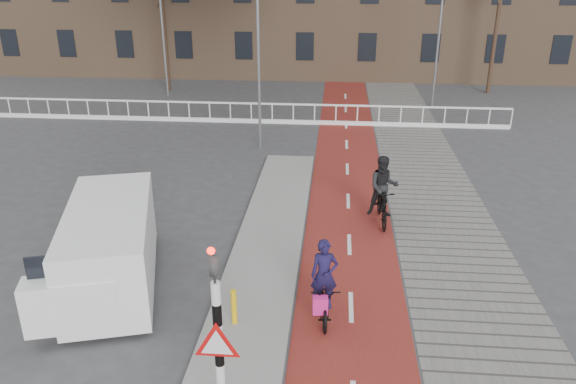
{
  "coord_description": "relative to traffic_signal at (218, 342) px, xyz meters",
  "views": [
    {
      "loc": [
        1.03,
        -8.71,
        7.22
      ],
      "look_at": [
        -0.19,
        5.0,
        1.5
      ],
      "focal_mm": 35.0,
      "sensor_mm": 36.0,
      "label": 1
    }
  ],
  "objects": [
    {
      "name": "ground",
      "position": [
        0.6,
        2.02,
        -1.99
      ],
      "size": [
        120.0,
        120.0,
        0.0
      ],
      "primitive_type": "plane",
      "color": "#38383A",
      "rests_on": "ground"
    },
    {
      "name": "bike_lane",
      "position": [
        2.1,
        12.02,
        -1.98
      ],
      "size": [
        2.5,
        60.0,
        0.01
      ],
      "primitive_type": "cube",
      "color": "maroon",
      "rests_on": "ground"
    },
    {
      "name": "sidewalk",
      "position": [
        4.9,
        12.02,
        -1.98
      ],
      "size": [
        3.0,
        60.0,
        0.01
      ],
      "primitive_type": "cube",
      "color": "slate",
      "rests_on": "ground"
    },
    {
      "name": "curb_island",
      "position": [
        -0.1,
        6.02,
        -1.93
      ],
      "size": [
        1.8,
        16.0,
        0.12
      ],
      "primitive_type": "cube",
      "color": "gray",
      "rests_on": "ground"
    },
    {
      "name": "traffic_signal",
      "position": [
        0.0,
        0.0,
        0.0
      ],
      "size": [
        0.8,
        0.8,
        3.68
      ],
      "color": "black",
      "rests_on": "curb_island"
    },
    {
      "name": "bollard",
      "position": [
        -0.37,
        3.06,
        -1.47
      ],
      "size": [
        0.12,
        0.12,
        0.79
      ],
      "primitive_type": "cylinder",
      "color": "#EBB50D",
      "rests_on": "curb_island"
    },
    {
      "name": "cyclist_near",
      "position": [
        1.48,
        3.62,
        -1.37
      ],
      "size": [
        0.78,
        1.79,
        1.83
      ],
      "rotation": [
        0.0,
        0.0,
        0.1
      ],
      "color": "black",
      "rests_on": "bike_lane"
    },
    {
      "name": "cyclist_far",
      "position": [
        3.05,
        8.5,
        -1.13
      ],
      "size": [
        0.92,
        1.95,
        2.06
      ],
      "rotation": [
        0.0,
        0.0,
        0.05
      ],
      "color": "black",
      "rests_on": "bike_lane"
    },
    {
      "name": "van",
      "position": [
        -3.51,
        4.48,
        -0.95
      ],
      "size": [
        3.04,
        4.92,
        1.98
      ],
      "rotation": [
        0.0,
        0.0,
        0.28
      ],
      "color": "white",
      "rests_on": "ground"
    },
    {
      "name": "railing",
      "position": [
        -4.4,
        19.02,
        -1.68
      ],
      "size": [
        28.0,
        0.1,
        0.99
      ],
      "color": "silver",
      "rests_on": "ground"
    },
    {
      "name": "tree_mid",
      "position": [
        -8.38,
        25.76,
        1.41
      ],
      "size": [
        0.29,
        0.29,
        6.79
      ],
      "primitive_type": "cylinder",
      "color": "black",
      "rests_on": "ground"
    },
    {
      "name": "tree_right",
      "position": [
        10.37,
        26.66,
        1.75
      ],
      "size": [
        0.23,
        0.23,
        7.48
      ],
      "primitive_type": "cylinder",
      "color": "black",
      "rests_on": "ground"
    },
    {
      "name": "streetlight_near",
      "position": [
        -1.47,
        15.31,
        1.82
      ],
      "size": [
        0.12,
        0.12,
        7.62
      ],
      "primitive_type": "cylinder",
      "color": "slate",
      "rests_on": "ground"
    },
    {
      "name": "streetlight_left",
      "position": [
        -8.03,
        24.37,
        2.45
      ],
      "size": [
        0.12,
        0.12,
        8.88
      ],
      "primitive_type": "cylinder",
      "color": "slate",
      "rests_on": "ground"
    },
    {
      "name": "streetlight_right",
      "position": [
        6.65,
        23.07,
        2.17
      ],
      "size": [
        0.12,
        0.12,
        8.33
      ],
      "primitive_type": "cylinder",
      "color": "slate",
      "rests_on": "ground"
    }
  ]
}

